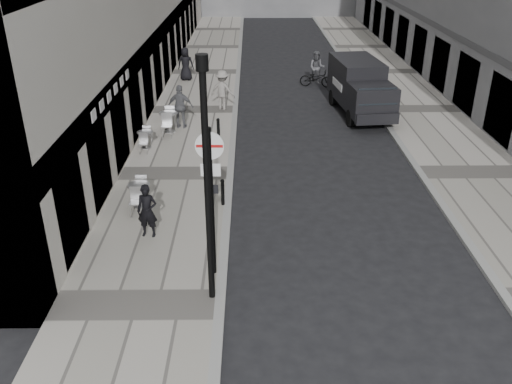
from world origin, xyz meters
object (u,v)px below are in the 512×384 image
lamppost (207,175)px  cyclist (316,73)px  walking_man (147,211)px  sign_post (211,184)px  panel_van (360,85)px

lamppost → cyclist: lamppost is taller
walking_man → cyclist: 17.88m
sign_post → lamppost: bearing=-88.2°
sign_post → panel_van: 15.00m
walking_man → sign_post: size_ratio=0.40×
lamppost → panel_van: size_ratio=1.07×
panel_van → sign_post: bearing=-120.5°
walking_man → lamppost: (2.02, -2.92, 2.46)m
sign_post → cyclist: size_ratio=1.99×
lamppost → panel_van: (6.18, 14.63, -1.98)m
walking_man → sign_post: (2.02, -1.89, 1.75)m
cyclist → sign_post: bearing=-90.5°
lamppost → cyclist: 20.22m
walking_man → panel_van: 14.31m
sign_post → cyclist: sign_post is taller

